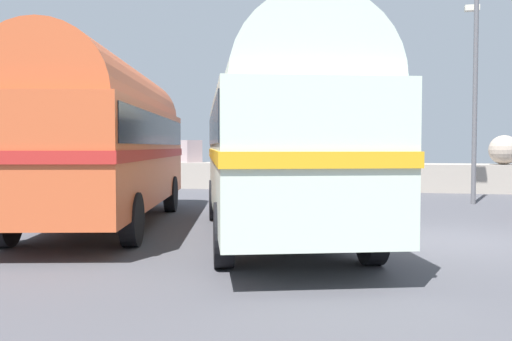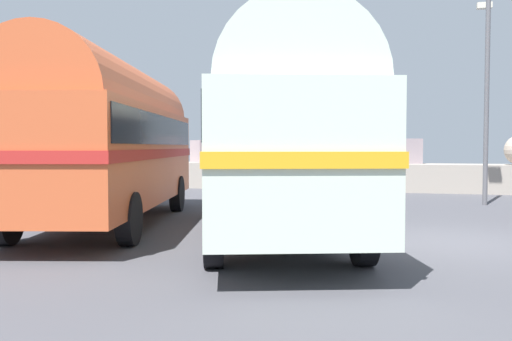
# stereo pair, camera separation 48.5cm
# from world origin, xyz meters

# --- Properties ---
(ground) EXTENTS (32.00, 26.00, 0.02)m
(ground) POSITION_xyz_m (0.00, 0.00, 0.01)
(ground) COLOR #45454B
(breakwater) EXTENTS (31.36, 1.99, 2.28)m
(breakwater) POSITION_xyz_m (-0.10, 11.80, 0.69)
(breakwater) COLOR #9C9388
(breakwater) RESTS_ON ground
(vintage_coach) EXTENTS (4.94, 8.90, 3.70)m
(vintage_coach) POSITION_xyz_m (-3.13, -0.28, 2.05)
(vintage_coach) COLOR black
(vintage_coach) RESTS_ON ground
(second_coach) EXTENTS (4.39, 8.91, 3.70)m
(second_coach) POSITION_xyz_m (-7.10, 0.43, 2.05)
(second_coach) COLOR black
(second_coach) RESTS_ON ground
(lamp_post) EXTENTS (0.44, 0.96, 6.25)m
(lamp_post) POSITION_xyz_m (1.71, 7.15, 3.53)
(lamp_post) COLOR #5B5B60
(lamp_post) RESTS_ON ground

